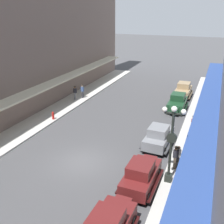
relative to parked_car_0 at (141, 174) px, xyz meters
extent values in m
plane|color=#424244|center=(-4.88, 1.30, -0.94)|extent=(200.00, 200.00, 0.00)
cube|color=#B7B5AD|center=(-12.38, 1.30, -0.87)|extent=(3.00, 60.00, 0.15)
cube|color=#B7B5AD|center=(2.62, 1.30, -0.87)|extent=(3.00, 60.00, 0.15)
cube|color=navy|center=(3.22, 1.30, 2.06)|extent=(1.80, 54.00, 0.16)
cube|color=#591919|center=(0.00, 0.03, -0.20)|extent=(1.77, 3.93, 0.80)
cube|color=#591919|center=(0.00, -0.22, 0.55)|extent=(1.47, 1.72, 0.70)
cube|color=#8C9EA8|center=(0.00, -0.22, 0.55)|extent=(1.40, 1.69, 0.42)
cube|color=#591919|center=(0.04, 2.16, -0.15)|extent=(0.94, 0.38, 0.52)
cube|color=black|center=(-0.95, 0.05, -0.52)|extent=(0.30, 3.51, 0.12)
cube|color=black|center=(0.95, 0.02, -0.52)|extent=(0.30, 3.51, 0.12)
cylinder|color=black|center=(-0.78, 1.41, -0.60)|extent=(0.23, 0.68, 0.68)
cylinder|color=black|center=(0.83, 1.38, -0.60)|extent=(0.23, 0.68, 0.68)
cylinder|color=black|center=(-0.83, -1.32, -0.60)|extent=(0.23, 0.68, 0.68)
cylinder|color=black|center=(0.78, -1.35, -0.60)|extent=(0.23, 0.68, 0.68)
cube|color=#997F5B|center=(-0.19, 19.94, -0.20)|extent=(1.79, 3.94, 0.80)
cube|color=#997F5B|center=(-0.19, 20.19, 0.55)|extent=(1.48, 1.73, 0.70)
cube|color=#8C9EA8|center=(-0.19, 20.19, 0.55)|extent=(1.40, 1.70, 0.42)
cube|color=#997F5B|center=(-0.24, 17.81, -0.15)|extent=(0.94, 0.38, 0.52)
cube|color=#4C3F2D|center=(0.76, 19.92, -0.52)|extent=(0.32, 3.51, 0.12)
cube|color=#4C3F2D|center=(-1.14, 19.96, -0.52)|extent=(0.32, 3.51, 0.12)
cylinder|color=black|center=(0.58, 18.56, -0.60)|extent=(0.23, 0.68, 0.68)
cylinder|color=black|center=(-1.03, 18.59, -0.60)|extent=(0.23, 0.68, 0.68)
cylinder|color=black|center=(0.64, 21.29, -0.60)|extent=(0.23, 0.68, 0.68)
cylinder|color=black|center=(-0.97, 21.32, -0.60)|extent=(0.23, 0.68, 0.68)
cube|color=slate|center=(-0.16, 5.79, -0.20)|extent=(1.88, 3.97, 0.80)
cube|color=slate|center=(-0.18, 5.54, 0.55)|extent=(1.52, 1.77, 0.70)
cube|color=#8C9EA8|center=(-0.18, 5.54, 0.55)|extent=(1.44, 1.73, 0.42)
cube|color=slate|center=(-0.07, 7.92, -0.15)|extent=(0.95, 0.40, 0.52)
cube|color=#393A3D|center=(-1.11, 5.83, -0.52)|extent=(0.40, 3.52, 0.12)
cube|color=#393A3D|center=(0.78, 5.75, -0.52)|extent=(0.40, 3.52, 0.12)
cylinder|color=black|center=(-0.91, 7.19, -0.60)|extent=(0.25, 0.69, 0.68)
cylinder|color=black|center=(0.71, 7.12, -0.60)|extent=(0.25, 0.69, 0.68)
cylinder|color=black|center=(-1.03, 4.46, -0.60)|extent=(0.25, 0.69, 0.68)
cylinder|color=black|center=(0.58, 4.39, -0.60)|extent=(0.25, 0.69, 0.68)
cube|color=#193D23|center=(-0.13, 14.86, -0.20)|extent=(1.70, 3.90, 0.80)
cube|color=#193D23|center=(-0.13, 15.11, 0.55)|extent=(1.44, 1.70, 0.70)
cube|color=#8C9EA8|center=(-0.13, 15.11, 0.55)|extent=(1.37, 1.67, 0.42)
cube|color=#193D23|center=(-0.13, 12.73, -0.15)|extent=(0.94, 0.36, 0.52)
cube|color=black|center=(0.82, 14.86, -0.52)|extent=(0.24, 3.51, 0.12)
cube|color=black|center=(-1.08, 14.86, -0.52)|extent=(0.24, 3.51, 0.12)
cylinder|color=black|center=(0.68, 13.50, -0.60)|extent=(0.22, 0.68, 0.68)
cylinder|color=black|center=(-0.94, 13.50, -0.60)|extent=(0.22, 0.68, 0.68)
cylinder|color=black|center=(0.68, 16.23, -0.60)|extent=(0.22, 0.68, 0.68)
cylinder|color=black|center=(-0.94, 16.23, -0.60)|extent=(0.22, 0.68, 0.68)
cube|color=#591919|center=(-0.27, -5.04, 0.55)|extent=(1.47, 1.72, 0.70)
cube|color=#8C9EA8|center=(-0.27, -5.04, 0.55)|extent=(1.40, 1.69, 0.42)
cube|color=#591919|center=(-0.23, -2.66, -0.15)|extent=(0.94, 0.38, 0.52)
cylinder|color=black|center=(-1.05, -3.41, -0.60)|extent=(0.23, 0.68, 0.68)
cylinder|color=black|center=(0.57, -3.44, -0.60)|extent=(0.23, 0.68, 0.68)
cube|color=black|center=(1.52, 1.10, -0.54)|extent=(0.44, 0.44, 0.50)
cylinder|color=black|center=(1.52, 1.10, 1.81)|extent=(0.16, 0.16, 4.20)
cube|color=black|center=(1.52, 1.10, 3.91)|extent=(1.10, 0.10, 0.10)
sphere|color=white|center=(0.97, 1.10, 4.09)|extent=(0.32, 0.32, 0.32)
sphere|color=white|center=(2.07, 1.10, 4.09)|extent=(0.32, 0.32, 0.32)
sphere|color=white|center=(1.52, 1.10, 4.19)|extent=(0.36, 0.36, 0.36)
cylinder|color=black|center=(1.52, 1.10, 2.31)|extent=(0.64, 0.18, 0.64)
cylinder|color=silver|center=(1.52, 1.20, 2.31)|extent=(0.56, 0.02, 0.56)
cylinder|color=#B21E19|center=(-11.23, 7.21, -0.44)|extent=(0.24, 0.24, 0.70)
sphere|color=#B21E19|center=(-11.23, 7.21, -0.07)|extent=(0.20, 0.20, 0.20)
cylinder|color=#4C4238|center=(3.16, 2.31, -0.37)|extent=(0.24, 0.24, 0.85)
cube|color=#26262D|center=(3.16, 2.31, 0.34)|extent=(0.36, 0.22, 0.56)
sphere|color=brown|center=(3.16, 2.31, 0.74)|extent=(0.22, 0.22, 0.22)
cylinder|color=black|center=(3.16, 2.31, 0.86)|extent=(0.28, 0.28, 0.04)
cylinder|color=#2D2D33|center=(1.81, 2.99, -0.37)|extent=(0.24, 0.24, 0.85)
cube|color=white|center=(1.81, 2.99, 0.34)|extent=(0.36, 0.22, 0.56)
sphere|color=brown|center=(1.81, 2.99, 0.74)|extent=(0.22, 0.22, 0.22)
cylinder|color=slate|center=(-12.21, 13.56, -0.37)|extent=(0.24, 0.24, 0.85)
cube|color=#26262D|center=(-12.21, 13.56, 0.34)|extent=(0.36, 0.22, 0.56)
sphere|color=brown|center=(-12.21, 13.56, 0.74)|extent=(0.22, 0.22, 0.22)
cylinder|color=black|center=(-12.21, 13.56, 0.86)|extent=(0.28, 0.28, 0.04)
cylinder|color=#2D2D33|center=(2.17, 8.94, -0.37)|extent=(0.24, 0.24, 0.85)
cube|color=maroon|center=(2.17, 8.94, 0.34)|extent=(0.36, 0.22, 0.56)
sphere|color=tan|center=(2.17, 8.94, 0.74)|extent=(0.22, 0.22, 0.22)
cylinder|color=black|center=(2.17, 8.94, 0.86)|extent=(0.28, 0.28, 0.04)
cylinder|color=#2D2D33|center=(-11.69, 14.48, -0.37)|extent=(0.24, 0.24, 0.85)
cube|color=#3F598C|center=(-11.69, 14.48, 0.34)|extent=(0.36, 0.22, 0.56)
sphere|color=beige|center=(-11.69, 14.48, 0.74)|extent=(0.22, 0.22, 0.22)
cylinder|color=black|center=(-11.69, 14.48, 0.86)|extent=(0.28, 0.28, 0.04)
cylinder|color=#4C4238|center=(1.66, 2.76, -0.37)|extent=(0.24, 0.24, 0.85)
cube|color=#26262D|center=(1.66, 2.76, 0.34)|extent=(0.36, 0.22, 0.56)
sphere|color=brown|center=(1.66, 2.76, 0.74)|extent=(0.22, 0.22, 0.22)
cylinder|color=black|center=(1.66, 2.76, 0.86)|extent=(0.28, 0.28, 0.04)
camera|label=1|loc=(3.62, -13.97, 9.70)|focal=43.33mm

